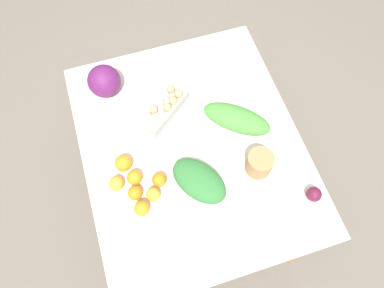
{
  "coord_description": "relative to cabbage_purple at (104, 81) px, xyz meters",
  "views": [
    {
      "loc": [
        -0.74,
        0.23,
        2.4
      ],
      "look_at": [
        0.0,
        0.0,
        0.79
      ],
      "focal_mm": 35.0,
      "sensor_mm": 36.0,
      "label": 1
    }
  ],
  "objects": [
    {
      "name": "dining_table",
      "position": [
        -0.44,
        -0.32,
        -0.18
      ],
      "size": [
        1.26,
        1.04,
        0.77
      ],
      "color": "silver",
      "rests_on": "ground_plane"
    },
    {
      "name": "orange_4",
      "position": [
        -0.68,
        -0.02,
        -0.05
      ],
      "size": [
        0.07,
        0.07,
        0.07
      ],
      "primitive_type": "sphere",
      "color": "orange",
      "rests_on": "dining_table"
    },
    {
      "name": "orange_3",
      "position": [
        -0.57,
        -0.13,
        -0.05
      ],
      "size": [
        0.07,
        0.07,
        0.07
      ],
      "primitive_type": "sphere",
      "color": "orange",
      "rests_on": "dining_table"
    },
    {
      "name": "paper_bag",
      "position": [
        -0.64,
        -0.58,
        -0.03
      ],
      "size": [
        0.12,
        0.12,
        0.12
      ],
      "primitive_type": "cylinder",
      "color": "#A87F51",
      "rests_on": "dining_table"
    },
    {
      "name": "egg_carton",
      "position": [
        -0.22,
        -0.25,
        -0.04
      ],
      "size": [
        0.26,
        0.29,
        0.09
      ],
      "rotation": [
        0.0,
        0.0,
        2.24
      ],
      "color": "#A8A8A3",
      "rests_on": "dining_table"
    },
    {
      "name": "orange_5",
      "position": [
        -0.63,
        -0.08,
        -0.05
      ],
      "size": [
        0.06,
        0.06,
        0.06
      ],
      "primitive_type": "sphere",
      "color": "#F9A833",
      "rests_on": "dining_table"
    },
    {
      "name": "ground_plane",
      "position": [
        -0.44,
        -0.32,
        -0.85
      ],
      "size": [
        8.0,
        8.0,
        0.0
      ],
      "primitive_type": "plane",
      "color": "#70665B"
    },
    {
      "name": "cabbage_purple",
      "position": [
        0.0,
        0.0,
        0.0
      ],
      "size": [
        0.17,
        0.17,
        0.17
      ],
      "primitive_type": "sphere",
      "color": "#601E5B",
      "rests_on": "dining_table"
    },
    {
      "name": "greens_bunch_dandelion",
      "position": [
        -0.63,
        -0.3,
        -0.04
      ],
      "size": [
        0.32,
        0.29,
        0.09
      ],
      "primitive_type": "ellipsoid",
      "rotation": [
        0.0,
        0.0,
        0.58
      ],
      "color": "#337538",
      "rests_on": "dining_table"
    },
    {
      "name": "orange_0",
      "position": [
        -0.44,
        0.01,
        -0.04
      ],
      "size": [
        0.08,
        0.08,
        0.08
      ],
      "primitive_type": "sphere",
      "color": "orange",
      "rests_on": "dining_table"
    },
    {
      "name": "orange_1",
      "position": [
        -0.6,
        -0.01,
        -0.05
      ],
      "size": [
        0.07,
        0.07,
        0.07
      ],
      "primitive_type": "sphere",
      "color": "orange",
      "rests_on": "dining_table"
    },
    {
      "name": "orange_6",
      "position": [
        -0.53,
        0.06,
        -0.05
      ],
      "size": [
        0.07,
        0.07,
        0.07
      ],
      "primitive_type": "sphere",
      "color": "#F9A833",
      "rests_on": "dining_table"
    },
    {
      "name": "orange_2",
      "position": [
        -0.53,
        -0.02,
        -0.05
      ],
      "size": [
        0.07,
        0.07,
        0.07
      ],
      "primitive_type": "sphere",
      "color": "orange",
      "rests_on": "dining_table"
    },
    {
      "name": "greens_bunch_scallion",
      "position": [
        -0.39,
        -0.57,
        -0.04
      ],
      "size": [
        0.32,
        0.35,
        0.09
      ],
      "primitive_type": "ellipsoid",
      "rotation": [
        0.0,
        0.0,
        0.88
      ],
      "color": "#4C933D",
      "rests_on": "dining_table"
    },
    {
      "name": "beet_root",
      "position": [
        -0.84,
        -0.77,
        -0.05
      ],
      "size": [
        0.07,
        0.07,
        0.07
      ],
      "primitive_type": "sphere",
      "color": "#5B1933",
      "rests_on": "dining_table"
    }
  ]
}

